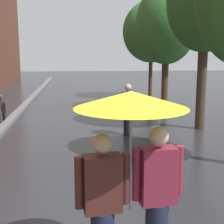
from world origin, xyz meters
TOP-DOWN VIEW (x-y plane):
  - kerb_strip at (-3.20, 10.00)m, footprint 0.30×36.00m
  - street_tree_1 at (3.26, 6.57)m, footprint 2.41×2.41m
  - street_tree_2 at (2.99, 10.05)m, footprint 2.56×2.56m
  - street_tree_3 at (3.23, 13.90)m, footprint 3.05×3.05m
  - couple_under_umbrella at (-0.20, -0.37)m, footprint 1.21×1.21m
  - pedestrian_walking_midground at (0.76, 5.96)m, footprint 0.45×0.44m

SIDE VIEW (x-z plane):
  - kerb_strip at x=-3.20m, z-range 0.00..0.12m
  - pedestrian_walking_midground at x=0.76m, z-range 0.01..1.59m
  - couple_under_umbrella at x=-0.20m, z-range 0.39..2.51m
  - street_tree_3 at x=3.23m, z-range 0.96..6.16m
  - street_tree_2 at x=2.99m, z-range 0.97..6.28m
  - street_tree_1 at x=3.26m, z-range 1.21..6.80m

